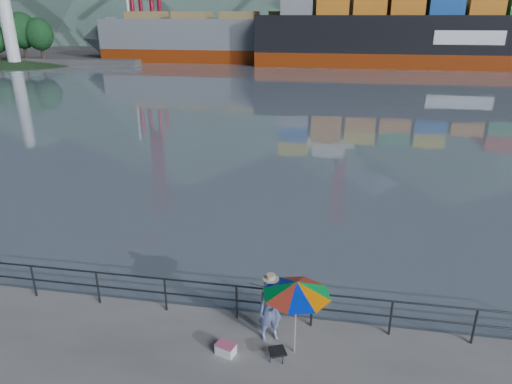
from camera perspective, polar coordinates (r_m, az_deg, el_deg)
harbor_water at (r=138.61m, az=8.96°, el=17.88°), size 500.00×280.00×0.00m
far_dock at (r=101.87m, az=14.24°, el=16.36°), size 200.00×40.00×0.40m
guardrail at (r=12.77m, az=-6.94°, el=-12.98°), size 22.00×0.06×1.03m
container_stacks at (r=106.79m, az=27.17°, el=16.61°), size 58.00×8.40×7.80m
fisherman at (r=11.67m, az=1.81°, el=-14.48°), size 0.74×0.63×1.72m
beach_umbrella at (r=10.73m, az=5.11°, el=-11.88°), size 1.86×1.86×1.99m
folding_stool at (r=11.53m, az=2.68°, el=-19.62°), size 0.50×0.50×0.25m
cooler_bag at (r=11.68m, az=-3.80°, el=-19.04°), size 0.52×0.43×0.26m
fishing_rod at (r=12.90m, az=1.53°, el=-15.26°), size 0.75×1.60×1.24m
bulk_carrier at (r=84.32m, az=-0.21°, el=18.90°), size 50.23×8.69×14.50m
container_ship at (r=83.07m, az=25.51°, el=18.07°), size 64.40×10.73×18.10m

